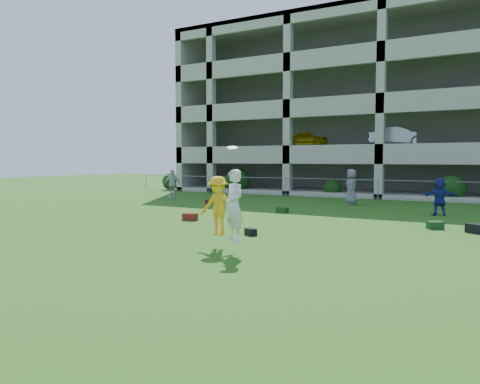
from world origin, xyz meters
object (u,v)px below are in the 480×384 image
Objects in this scene: bystander_d at (439,197)px; parking_garage at (407,111)px; bystander_b at (172,184)px; frisbee_contest at (223,206)px; bystander_c at (351,187)px.

parking_garage is at bearing -97.87° from bystander_d.
bystander_b is 0.06× the size of parking_garage.
bystander_d is at bearing -24.27° from bystander_b.
bystander_d is at bearing 70.12° from frisbee_contest.
bystander_b is 0.73× the size of frisbee_contest.
bystander_c reaches higher than bystander_b.
bystander_d is 16.90m from parking_garage.
bystander_c is 1.17× the size of bystander_d.
bystander_b is at bearing -128.14° from parking_garage.
bystander_c is 13.79m from parking_garage.
frisbee_contest reaches higher than bystander_c.
frisbee_contest is 0.08× the size of parking_garage.
frisbee_contest is (11.33, -12.38, 0.29)m from bystander_b.
parking_garage reaches higher than bystander_b.
bystander_d is at bearing -74.89° from parking_garage.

